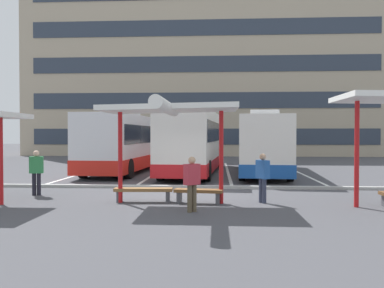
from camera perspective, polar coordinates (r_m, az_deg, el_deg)
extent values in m
plane|color=#47474C|center=(15.08, -1.94, -7.04)|extent=(160.00, 160.00, 0.00)
cube|color=tan|center=(47.30, 1.74, 9.64)|extent=(37.70, 10.69, 18.09)
cube|color=#2D3847|center=(41.43, 1.51, 1.03)|extent=(34.69, 0.08, 1.59)
cube|color=#2D3847|center=(41.57, 1.52, 6.02)|extent=(34.69, 0.08, 1.59)
cube|color=#2D3847|center=(42.02, 1.52, 10.95)|extent=(34.69, 0.08, 1.59)
cube|color=#2D3847|center=(42.78, 1.52, 15.73)|extent=(34.69, 0.08, 1.59)
cube|color=silver|center=(25.42, -8.53, 0.32)|extent=(3.25, 12.44, 2.96)
cube|color=red|center=(25.46, -8.52, -2.22)|extent=(3.29, 12.48, 0.71)
cube|color=black|center=(25.41, -8.53, 1.31)|extent=(3.22, 11.45, 0.98)
cube|color=black|center=(31.36, -5.58, 1.16)|extent=(2.24, 0.21, 1.78)
cube|color=silver|center=(23.96, -9.52, 4.23)|extent=(1.65, 2.28, 0.36)
cylinder|color=black|center=(30.16, -8.39, -1.92)|extent=(0.36, 1.02, 1.00)
cylinder|color=black|center=(29.64, -4.00, -1.96)|extent=(0.36, 1.02, 1.00)
cylinder|color=black|center=(21.52, -14.75, -3.24)|extent=(0.36, 1.02, 1.00)
cylinder|color=black|center=(20.78, -8.71, -3.37)|extent=(0.36, 1.02, 1.00)
cube|color=silver|center=(23.74, 0.45, 0.48)|extent=(3.30, 11.99, 3.14)
cube|color=red|center=(23.80, 0.45, -2.57)|extent=(3.35, 12.03, 0.61)
cube|color=black|center=(23.74, 0.45, 1.69)|extent=(3.26, 11.05, 1.03)
cube|color=black|center=(29.59, 1.88, 1.37)|extent=(2.15, 0.24, 1.88)
cube|color=silver|center=(22.32, -0.03, 4.92)|extent=(1.62, 2.30, 0.36)
cylinder|color=black|center=(28.22, -0.70, -2.12)|extent=(0.37, 1.02, 1.00)
cylinder|color=black|center=(27.99, 3.84, -2.16)|extent=(0.37, 1.02, 1.00)
cylinder|color=black|center=(19.74, -4.37, -3.61)|extent=(0.37, 1.02, 1.00)
cylinder|color=black|center=(19.40, 2.13, -3.69)|extent=(0.37, 1.02, 1.00)
cube|color=silver|center=(23.93, 9.76, 0.09)|extent=(3.33, 11.71, 2.83)
cube|color=#194C9E|center=(23.98, 9.75, -2.57)|extent=(3.37, 11.75, 0.60)
cube|color=black|center=(23.93, 9.77, 0.92)|extent=(3.29, 10.79, 1.03)
cube|color=black|center=(29.67, 9.41, 0.98)|extent=(2.14, 0.25, 1.70)
cube|color=silver|center=(22.51, 9.90, 4.07)|extent=(1.63, 2.31, 0.36)
cylinder|color=black|center=(28.14, 7.21, -2.14)|extent=(0.38, 1.02, 1.00)
cylinder|color=black|center=(28.20, 11.75, -2.15)|extent=(0.38, 1.02, 1.00)
cylinder|color=black|center=(19.81, 6.90, -3.59)|extent=(0.38, 1.02, 1.00)
cylinder|color=black|center=(19.90, 13.35, -3.60)|extent=(0.38, 1.02, 1.00)
cube|color=white|center=(25.93, -13.47, -3.56)|extent=(0.16, 14.00, 0.01)
cube|color=white|center=(25.05, -4.48, -3.70)|extent=(0.16, 14.00, 0.01)
cube|color=white|center=(24.82, 4.92, -3.75)|extent=(0.16, 14.00, 0.01)
cube|color=white|center=(25.26, 14.25, -3.70)|extent=(0.16, 14.00, 0.01)
cylinder|color=red|center=(14.22, -24.83, -2.12)|extent=(0.14, 0.14, 2.74)
cylinder|color=red|center=(13.50, -9.85, -1.76)|extent=(0.14, 0.14, 2.94)
cylinder|color=red|center=(13.14, 4.04, -1.83)|extent=(0.14, 0.14, 2.94)
cube|color=white|center=(13.23, -3.00, 4.91)|extent=(4.24, 2.47, 0.24)
cylinder|color=white|center=(12.15, -3.58, 5.08)|extent=(0.36, 4.24, 0.36)
cube|color=brown|center=(13.62, -6.70, -6.25)|extent=(1.91, 0.53, 0.10)
cube|color=#4C4C51|center=(13.77, -10.00, -7.12)|extent=(0.14, 0.34, 0.35)
cube|color=#4C4C51|center=(13.58, -3.34, -7.22)|extent=(0.14, 0.34, 0.35)
cube|color=brown|center=(13.25, 0.90, -6.45)|extent=(1.58, 0.59, 0.10)
cube|color=#4C4C51|center=(13.39, -1.75, -7.34)|extent=(0.16, 0.35, 0.35)
cube|color=#4C4C51|center=(13.20, 3.60, -7.47)|extent=(0.16, 0.35, 0.35)
cylinder|color=red|center=(13.39, 21.73, -1.31)|extent=(0.14, 0.14, 3.20)
cube|color=#ADADA8|center=(16.93, -1.34, -5.92)|extent=(44.00, 0.24, 0.12)
cylinder|color=black|center=(16.00, -20.90, -5.20)|extent=(0.14, 0.14, 0.80)
cylinder|color=black|center=(15.97, -20.33, -5.21)|extent=(0.14, 0.14, 0.80)
cube|color=#338C4C|center=(15.92, -20.64, -2.70)|extent=(0.50, 0.32, 0.60)
sphere|color=beige|center=(15.90, -20.65, -1.23)|extent=(0.22, 0.22, 0.22)
cylinder|color=#33384C|center=(13.57, 9.48, -6.32)|extent=(0.14, 0.14, 0.78)
cylinder|color=#33384C|center=(13.45, 9.90, -6.39)|extent=(0.14, 0.14, 0.78)
cube|color=#2659A5|center=(13.44, 9.70, -3.46)|extent=(0.43, 0.50, 0.59)
sphere|color=tan|center=(13.41, 9.71, -1.76)|extent=(0.21, 0.21, 0.21)
cylinder|color=brown|center=(11.74, -0.32, -7.52)|extent=(0.14, 0.14, 0.78)
cylinder|color=brown|center=(11.83, 0.30, -7.45)|extent=(0.14, 0.14, 0.78)
cube|color=#BF333F|center=(11.70, -0.01, -4.20)|extent=(0.49, 0.46, 0.58)
sphere|color=tan|center=(11.67, -0.01, -2.26)|extent=(0.21, 0.21, 0.21)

